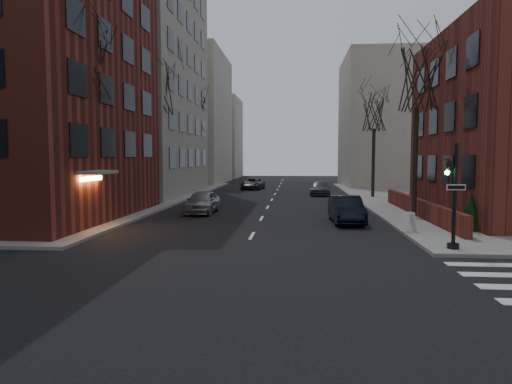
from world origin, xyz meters
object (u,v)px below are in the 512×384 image
streetlamp_far (205,152)px  evergreen_shrub (470,211)px  tree_right_a (417,79)px  sandwich_board (409,222)px  parked_sedan (346,210)px  streetlamp_near (147,148)px  car_lane_silver (202,202)px  tree_left_a (83,62)px  tree_left_b (155,88)px  tree_right_b (374,111)px  car_lane_gray (320,188)px  car_lane_far (253,184)px  traffic_signal (453,203)px  tree_left_c (195,116)px

streetlamp_far → evergreen_shrub: bearing=-56.9°
tree_right_a → sandwich_board: (-1.50, -5.12, -7.41)m
parked_sedan → streetlamp_near: bearing=155.1°
sandwich_board → streetlamp_far: bearing=104.5°
streetlamp_near → car_lane_silver: (4.20, -1.85, -3.49)m
tree_left_a → sandwich_board: size_ratio=10.93×
streetlamp_far → tree_left_b: bearing=-92.1°
tree_right_b → car_lane_gray: size_ratio=2.01×
tree_left_b → streetlamp_near: 6.18m
tree_right_b → streetlamp_near: tree_right_b is taller
tree_right_b → car_lane_far: size_ratio=1.98×
tree_left_a → car_lane_far: (6.01, 28.38, -7.83)m
tree_right_a → car_lane_silver: size_ratio=2.22×
sandwich_board → evergreen_shrub: (3.01, 0.74, 0.45)m
traffic_signal → sandwich_board: 4.14m
tree_right_b → car_lane_gray: bearing=145.8°
tree_left_b → sandwich_board: bearing=-39.2°
tree_left_c → car_lane_gray: (13.18, -4.99, -7.37)m
car_lane_far → tree_left_c: bearing=-152.5°
car_lane_far → tree_left_b: bearing=-104.3°
tree_left_a → car_lane_far: size_ratio=2.21×
tree_right_b → sandwich_board: bearing=-94.5°
tree_left_c → tree_right_a: (17.60, -22.00, 0.00)m
tree_left_c → streetlamp_near: tree_left_c is taller
tree_left_a → car_lane_far: tree_left_a is taller
car_lane_silver → traffic_signal: bearing=-41.7°
tree_left_c → evergreen_shrub: (19.11, -26.38, -6.96)m
traffic_signal → tree_left_b: 24.87m
tree_left_a → sandwich_board: bearing=-4.0°
tree_right_a → streetlamp_far: (-17.00, 24.00, -3.79)m
tree_left_b → tree_right_b: size_ratio=1.18×
sandwich_board → tree_left_b: bearing=127.3°
car_lane_silver → evergreen_shrub: size_ratio=2.37×
tree_left_b → car_lane_gray: 17.97m
sandwich_board → car_lane_gray: bearing=84.0°
car_lane_gray → evergreen_shrub: size_ratio=2.48×
streetlamp_far → car_lane_far: (5.41, 0.38, -3.59)m
car_lane_silver → tree_right_b: bearing=44.1°
traffic_signal → car_lane_gray: 26.29m
streetlamp_near → evergreen_shrub: 20.56m
tree_left_a → tree_left_c: bearing=90.0°
tree_right_b → car_lane_gray: (-4.42, 3.01, -6.92)m
car_lane_gray → streetlamp_near: bearing=-130.3°
car_lane_silver → car_lane_far: 22.26m
tree_left_c → tree_right_b: tree_left_c is taller
tree_left_c → evergreen_shrub: bearing=-54.1°
tree_left_a → tree_left_b: (0.00, 12.00, 0.44)m
traffic_signal → parked_sedan: traffic_signal is taller
streetlamp_far → traffic_signal: bearing=-63.9°
car_lane_silver → car_lane_gray: size_ratio=0.96×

